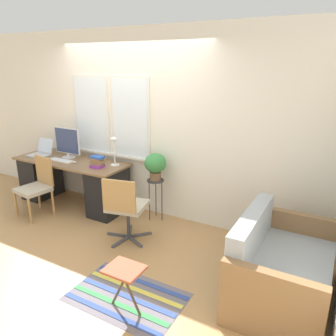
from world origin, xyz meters
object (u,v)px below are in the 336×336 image
object	(u,v)px
mouse	(75,162)
desk_chair_wooden	(36,185)
book_stack	(97,162)
monitor	(67,143)
folding_stool	(124,273)
potted_plant	(155,164)
laptop	(41,152)
keyboard	(61,160)
plant_stand	(156,185)
couch_loveseat	(279,271)
desk_lamp	(114,146)
office_chair_swivel	(125,206)

from	to	relation	value
mouse	desk_chair_wooden	bearing A→B (deg)	-129.43
book_stack	monitor	bearing A→B (deg)	167.39
mouse	book_stack	bearing A→B (deg)	1.32
folding_stool	desk_chair_wooden	bearing A→B (deg)	156.62
potted_plant	folding_stool	size ratio (longest dim) A/B	0.85
laptop	keyboard	size ratio (longest dim) A/B	0.83
plant_stand	potted_plant	world-z (taller)	potted_plant
desk_chair_wooden	couch_loveseat	bearing A→B (deg)	5.96
laptop	plant_stand	world-z (taller)	laptop
laptop	monitor	size ratio (longest dim) A/B	0.69
mouse	book_stack	world-z (taller)	book_stack
mouse	folding_stool	bearing A→B (deg)	-36.34
folding_stool	laptop	bearing A→B (deg)	151.34
monitor	book_stack	xyz separation A→B (m)	(0.76, -0.17, -0.16)
monitor	potted_plant	xyz separation A→B (m)	(1.60, 0.09, -0.15)
potted_plant	desk_chair_wooden	bearing A→B (deg)	-156.55
monitor	folding_stool	world-z (taller)	monitor
desk_lamp	book_stack	bearing A→B (deg)	-127.23
book_stack	office_chair_swivel	distance (m)	1.01
laptop	keyboard	bearing A→B (deg)	-9.63
couch_loveseat	laptop	bearing A→B (deg)	80.59
monitor	plant_stand	bearing A→B (deg)	3.16
keyboard	book_stack	size ratio (longest dim) A/B	1.78
plant_stand	keyboard	bearing A→B (deg)	-169.59
monitor	keyboard	bearing A→B (deg)	-81.30
plant_stand	potted_plant	bearing A→B (deg)	116.57
keyboard	potted_plant	distance (m)	1.59
keyboard	mouse	distance (m)	0.28
monitor	couch_loveseat	distance (m)	3.67
desk_lamp	mouse	bearing A→B (deg)	-160.21
monitor	plant_stand	xyz separation A→B (m)	(1.60, 0.09, -0.46)
laptop	office_chair_swivel	size ratio (longest dim) A/B	0.39
book_stack	potted_plant	world-z (taller)	potted_plant
mouse	office_chair_swivel	world-z (taller)	office_chair_swivel
desk_chair_wooden	couch_loveseat	world-z (taller)	desk_chair_wooden
monitor	folding_stool	xyz separation A→B (m)	(2.32, -1.66, -0.60)
office_chair_swivel	potted_plant	world-z (taller)	potted_plant
monitor	potted_plant	bearing A→B (deg)	3.16
mouse	keyboard	bearing A→B (deg)	-175.94
keyboard	folding_stool	xyz separation A→B (m)	(2.29, -1.46, -0.36)
plant_stand	folding_stool	size ratio (longest dim) A/B	1.35
book_stack	folding_stool	size ratio (longest dim) A/B	0.51
desk_lamp	plant_stand	world-z (taller)	desk_lamp
desk_lamp	potted_plant	distance (m)	0.71
laptop	desk_chair_wooden	xyz separation A→B (m)	(0.46, -0.52, -0.34)
monitor	potted_plant	distance (m)	1.60
plant_stand	potted_plant	size ratio (longest dim) A/B	1.58
mouse	couch_loveseat	xyz separation A→B (m)	(3.21, -0.60, -0.47)
mouse	desk_chair_wooden	xyz separation A→B (m)	(-0.37, -0.45, -0.30)
desk_chair_wooden	folding_stool	distance (m)	2.60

